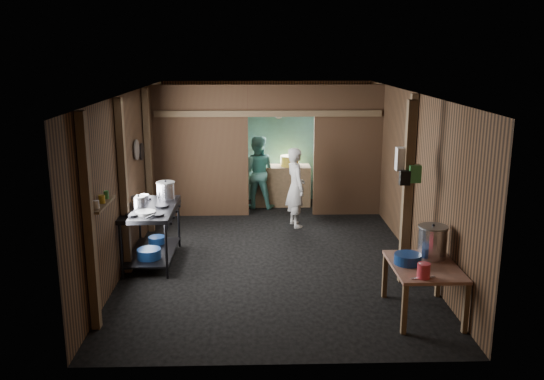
{
  "coord_description": "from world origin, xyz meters",
  "views": [
    {
      "loc": [
        -0.26,
        -8.96,
        3.25
      ],
      "look_at": [
        0.0,
        -0.2,
        1.1
      ],
      "focal_mm": 37.84,
      "sensor_mm": 36.0,
      "label": 1
    }
  ],
  "objects_px": {
    "stove_pot_large": "(166,191)",
    "prep_table": "(423,289)",
    "pink_bucket": "(424,271)",
    "gas_range": "(152,235)",
    "stock_pot": "(432,243)",
    "yellow_tub": "(290,161)",
    "cook": "(296,187)"
  },
  "relations": [
    {
      "from": "gas_range",
      "to": "pink_bucket",
      "type": "height_order",
      "value": "gas_range"
    },
    {
      "from": "gas_range",
      "to": "yellow_tub",
      "type": "bearing_deg",
      "value": 55.02
    },
    {
      "from": "gas_range",
      "to": "stove_pot_large",
      "type": "relative_size",
      "value": 4.93
    },
    {
      "from": "prep_table",
      "to": "cook",
      "type": "distance_m",
      "value": 4.02
    },
    {
      "from": "gas_range",
      "to": "stock_pot",
      "type": "bearing_deg",
      "value": -23.48
    },
    {
      "from": "gas_range",
      "to": "stove_pot_large",
      "type": "xyz_separation_m",
      "value": [
        0.17,
        0.48,
        0.58
      ]
    },
    {
      "from": "stove_pot_large",
      "to": "pink_bucket",
      "type": "height_order",
      "value": "stove_pot_large"
    },
    {
      "from": "gas_range",
      "to": "yellow_tub",
      "type": "distance_m",
      "value": 4.13
    },
    {
      "from": "yellow_tub",
      "to": "cook",
      "type": "distance_m",
      "value": 1.55
    },
    {
      "from": "stove_pot_large",
      "to": "pink_bucket",
      "type": "relative_size",
      "value": 1.69
    },
    {
      "from": "stove_pot_large",
      "to": "stock_pot",
      "type": "relative_size",
      "value": 0.69
    },
    {
      "from": "stove_pot_large",
      "to": "cook",
      "type": "height_order",
      "value": "cook"
    },
    {
      "from": "stock_pot",
      "to": "prep_table",
      "type": "bearing_deg",
      "value": -122.71
    },
    {
      "from": "prep_table",
      "to": "pink_bucket",
      "type": "distance_m",
      "value": 0.61
    },
    {
      "from": "stove_pot_large",
      "to": "pink_bucket",
      "type": "bearing_deg",
      "value": -39.75
    },
    {
      "from": "yellow_tub",
      "to": "cook",
      "type": "bearing_deg",
      "value": -89.17
    },
    {
      "from": "stove_pot_large",
      "to": "stock_pot",
      "type": "xyz_separation_m",
      "value": [
        3.7,
        -2.16,
        -0.17
      ]
    },
    {
      "from": "prep_table",
      "to": "cook",
      "type": "xyz_separation_m",
      "value": [
        -1.34,
        3.76,
        0.42
      ]
    },
    {
      "from": "gas_range",
      "to": "pink_bucket",
      "type": "distance_m",
      "value": 4.29
    },
    {
      "from": "stove_pot_large",
      "to": "prep_table",
      "type": "bearing_deg",
      "value": -34.28
    },
    {
      "from": "prep_table",
      "to": "stove_pot_large",
      "type": "bearing_deg",
      "value": 145.72
    },
    {
      "from": "gas_range",
      "to": "stock_pot",
      "type": "relative_size",
      "value": 3.41
    },
    {
      "from": "prep_table",
      "to": "yellow_tub",
      "type": "distance_m",
      "value": 5.5
    },
    {
      "from": "stock_pot",
      "to": "cook",
      "type": "distance_m",
      "value": 3.82
    },
    {
      "from": "stock_pot",
      "to": "yellow_tub",
      "type": "distance_m",
      "value": 5.27
    },
    {
      "from": "stove_pot_large",
      "to": "yellow_tub",
      "type": "distance_m",
      "value": 3.61
    },
    {
      "from": "prep_table",
      "to": "stove_pot_large",
      "type": "height_order",
      "value": "stove_pot_large"
    },
    {
      "from": "prep_table",
      "to": "cook",
      "type": "bearing_deg",
      "value": 109.59
    },
    {
      "from": "stock_pot",
      "to": "cook",
      "type": "bearing_deg",
      "value": 113.17
    },
    {
      "from": "stove_pot_large",
      "to": "yellow_tub",
      "type": "relative_size",
      "value": 0.78
    },
    {
      "from": "pink_bucket",
      "to": "stove_pot_large",
      "type": "bearing_deg",
      "value": 140.25
    },
    {
      "from": "stove_pot_large",
      "to": "stock_pot",
      "type": "distance_m",
      "value": 4.29
    }
  ]
}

